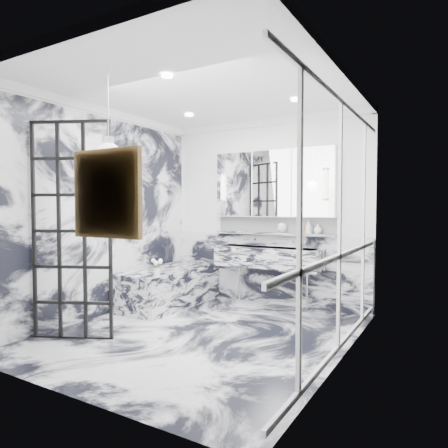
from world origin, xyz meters
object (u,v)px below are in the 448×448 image
Objects in this scene: crittall_door at (72,231)px; trough_sink at (268,257)px; mirror_cabinet at (273,184)px; bathtub at (169,287)px.

trough_sink is at bearing 36.31° from crittall_door.
crittall_door is 2.96m from mirror_cabinet.
crittall_door is at bearing -118.16° from trough_sink.
mirror_cabinet is (-0.00, 0.17, 1.09)m from trough_sink.
mirror_cabinet is (1.29, 2.59, 0.62)m from crittall_door.
bathtub is at bearing 65.52° from crittall_door.
trough_sink reaches higher than bathtub.
bathtub is (-0.03, 1.76, -0.93)m from crittall_door.
crittall_door is 1.98m from bathtub.
trough_sink is 0.84× the size of mirror_cabinet.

